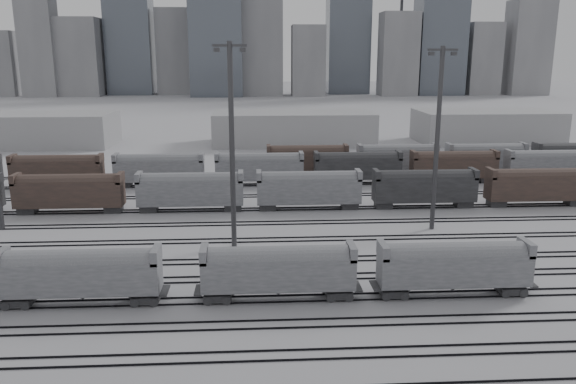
{
  "coord_description": "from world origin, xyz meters",
  "views": [
    {
      "loc": [
        0.36,
        -46.6,
        21.72
      ],
      "look_at": [
        4.63,
        26.19,
        4.0
      ],
      "focal_mm": 35.0,
      "sensor_mm": 36.0,
      "label": 1
    }
  ],
  "objects": [
    {
      "name": "hopper_car_c",
      "position": [
        18.49,
        1.0,
        3.1
      ],
      "size": [
        14.02,
        2.79,
        5.02
      ],
      "color": "black",
      "rests_on": "ground"
    },
    {
      "name": "warehouse_mid",
      "position": [
        10.0,
        95.0,
        4.0
      ],
      "size": [
        40.0,
        18.0,
        8.0
      ],
      "primitive_type": "cube",
      "color": "#A2A3A5",
      "rests_on": "ground"
    },
    {
      "name": "warehouse_right",
      "position": [
        60.0,
        95.0,
        4.0
      ],
      "size": [
        35.0,
        18.0,
        8.0
      ],
      "primitive_type": "cube",
      "color": "#A2A3A5",
      "rests_on": "ground"
    },
    {
      "name": "bg_string_mid",
      "position": [
        18.0,
        48.0,
        2.8
      ],
      "size": [
        151.0,
        3.0,
        5.6
      ],
      "color": "black",
      "rests_on": "ground"
    },
    {
      "name": "skyline",
      "position": [
        10.84,
        280.0,
        34.73
      ],
      "size": [
        316.0,
        22.4,
        95.0
      ],
      "color": "#939396",
      "rests_on": "ground"
    },
    {
      "name": "tracks",
      "position": [
        0.0,
        17.5,
        0.08
      ],
      "size": [
        220.0,
        71.5,
        0.16
      ],
      "color": "black",
      "rests_on": "ground"
    },
    {
      "name": "bg_string_near",
      "position": [
        8.0,
        32.0,
        2.8
      ],
      "size": [
        151.0,
        3.0,
        5.6
      ],
      "color": "gray",
      "rests_on": "ground"
    },
    {
      "name": "warehouse_left",
      "position": [
        -60.0,
        95.0,
        4.0
      ],
      "size": [
        50.0,
        18.0,
        8.0
      ],
      "primitive_type": "cube",
      "color": "#A2A3A5",
      "rests_on": "ground"
    },
    {
      "name": "light_mast_d",
      "position": [
        22.96,
        21.45,
        12.15
      ],
      "size": [
        3.66,
        0.59,
        22.9
      ],
      "color": "#39393B",
      "rests_on": "ground"
    },
    {
      "name": "hopper_car_b",
      "position": [
        2.28,
        1.0,
        3.08
      ],
      "size": [
        13.95,
        2.77,
        4.99
      ],
      "color": "black",
      "rests_on": "ground"
    },
    {
      "name": "ground",
      "position": [
        0.0,
        0.0,
        0.0
      ],
      "size": [
        900.0,
        900.0,
        0.0
      ],
      "primitive_type": "plane",
      "color": "silver",
      "rests_on": "ground"
    },
    {
      "name": "hopper_car_a",
      "position": [
        -15.29,
        1.0,
        3.11
      ],
      "size": [
        14.07,
        2.8,
        5.03
      ],
      "color": "black",
      "rests_on": "ground"
    },
    {
      "name": "bg_string_far",
      "position": [
        35.5,
        56.0,
        2.8
      ],
      "size": [
        66.0,
        3.0,
        5.6
      ],
      "color": "#4D3931",
      "rests_on": "ground"
    },
    {
      "name": "light_mast_c",
      "position": [
        -2.28,
        16.14,
        12.36
      ],
      "size": [
        3.73,
        0.6,
        23.29
      ],
      "color": "#39393B",
      "rests_on": "ground"
    }
  ]
}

